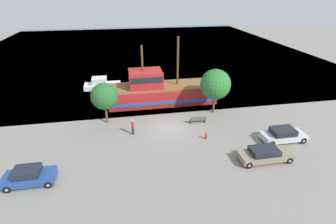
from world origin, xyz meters
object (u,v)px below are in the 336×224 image
Objects in this scene: moored_boat_dockside at (102,84)px; parked_car_curb_rear at (29,176)px; parked_car_curb_front at (283,135)px; pedestrian_walking_near at (133,127)px; fire_hydrant at (206,135)px; parked_car_curb_mid at (265,154)px; pirate_ship at (160,91)px; bench_promenade_east at (198,120)px.

moored_boat_dockside is 22.63m from parked_car_curb_rear.
pedestrian_walking_near is at bearing 164.88° from parked_car_curb_front.
moored_boat_dockside is 7.43× the size of fire_hydrant.
moored_boat_dockside is 27.79m from parked_car_curb_front.
moored_boat_dockside is 1.42× the size of parked_car_curb_rear.
pedestrian_walking_near reaches higher than parked_car_curb_mid.
pirate_ship is 11.07m from moored_boat_dockside.
parked_car_curb_mid is at bearing -30.67° from pedestrian_walking_near.
parked_car_curb_rear is at bearing -154.83° from bench_promenade_east.
pedestrian_walking_near is (-11.86, 7.03, 0.25)m from parked_car_curb_mid.
pirate_ship is at bearing 115.94° from parked_car_curb_mid.
pirate_ship reaches higher than fire_hydrant.
pedestrian_walking_near is at bearing 149.33° from parked_car_curb_mid.
bench_promenade_east is (-4.06, 8.33, -0.22)m from parked_car_curb_mid.
bench_promenade_east is (-7.71, 5.48, -0.29)m from parked_car_curb_front.
fire_hydrant is 3.66m from bench_promenade_east.
moored_boat_dockside is 1.15× the size of parked_car_curb_mid.
parked_car_curb_mid is at bearing -64.06° from pirate_ship.
pedestrian_walking_near is (-4.35, -8.42, -0.75)m from pirate_ship.
parked_car_curb_front is 16.06m from pedestrian_walking_near.
pedestrian_walking_near is at bearing -117.31° from pirate_ship.
parked_car_curb_rear reaches higher than fire_hydrant.
pirate_ship is at bearing 62.69° from pedestrian_walking_near.
pirate_ship is 2.82× the size of moored_boat_dockside.
fire_hydrant is at bearing -17.16° from pedestrian_walking_near.
bench_promenade_east is (11.85, -14.27, -0.21)m from moored_boat_dockside.
fire_hydrant is 0.41× the size of bench_promenade_east.
parked_car_curb_rear is at bearing -174.48° from parked_car_curb_front.
fire_hydrant is (11.71, -17.93, -0.24)m from moored_boat_dockside.
fire_hydrant is at bearing -56.85° from moored_boat_dockside.
parked_car_curb_mid reaches higher than bench_promenade_east.
parked_car_curb_front is 4.62m from parked_car_curb_mid.
parked_car_curb_rear is 2.12× the size of bench_promenade_east.
pedestrian_walking_near reaches higher than parked_car_curb_rear.
parked_car_curb_front is 8.06m from fire_hydrant.
parked_car_curb_mid reaches higher than fire_hydrant.
moored_boat_dockside is 21.41m from fire_hydrant.
pirate_ship is at bearing 115.86° from bench_promenade_east.
moored_boat_dockside is 18.55m from bench_promenade_east.
pedestrian_walking_near is at bearing 162.84° from fire_hydrant.
pirate_ship reaches higher than bench_promenade_east.
parked_car_curb_mid is 2.75× the size of pedestrian_walking_near.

